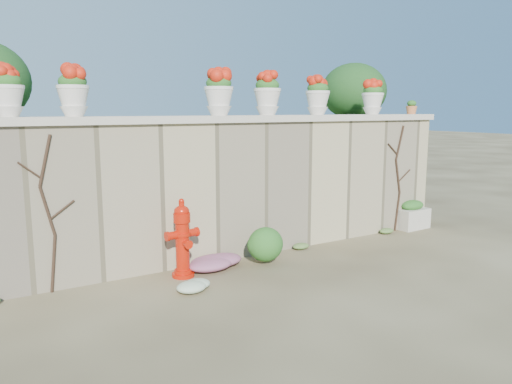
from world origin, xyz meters
TOP-DOWN VIEW (x-y plane):
  - ground at (0.00, 0.00)m, footprint 80.00×80.00m
  - stone_wall at (0.00, 1.80)m, footprint 8.00×0.40m
  - wall_cap at (0.00, 1.80)m, footprint 8.10×0.52m
  - raised_fill at (0.00, 5.00)m, footprint 9.00×6.00m
  - back_shrub_right at (3.40, 3.00)m, footprint 1.30×1.30m
  - vine_left at (-2.67, 1.58)m, footprint 0.60×0.04m
  - vine_right at (3.23, 1.58)m, footprint 0.60×0.04m
  - fire_hydrant at (-1.11, 1.27)m, footprint 0.45×0.32m
  - planter_box at (3.60, 1.55)m, footprint 0.65×0.40m
  - green_shrub at (0.14, 1.24)m, footprint 0.68×0.61m
  - magenta_clump at (-0.65, 1.34)m, footprint 0.84×0.56m
  - white_flowers at (-1.20, 0.71)m, footprint 0.48×0.38m
  - urn_pot_0 at (-2.99, 1.80)m, footprint 0.37×0.37m
  - urn_pot_1 at (-2.27, 1.80)m, footprint 0.39×0.39m
  - urn_pot_2 at (-0.27, 1.80)m, footprint 0.42×0.42m
  - urn_pot_3 at (0.55, 1.80)m, footprint 0.41×0.41m
  - urn_pot_4 at (1.52, 1.80)m, footprint 0.39×0.39m
  - urn_pot_5 at (2.74, 1.80)m, footprint 0.38×0.38m
  - terracotta_pot at (3.73, 1.80)m, footprint 0.20×0.20m

SIDE VIEW (x-z plane):
  - ground at x=0.00m, z-range 0.00..0.00m
  - white_flowers at x=-1.20m, z-range 0.00..0.17m
  - magenta_clump at x=-0.65m, z-range 0.00..0.22m
  - planter_box at x=3.60m, z-range -0.02..0.51m
  - green_shrub at x=0.14m, z-range 0.00..0.65m
  - fire_hydrant at x=-1.11m, z-range 0.00..1.04m
  - vine_left at x=-2.67m, z-range 0.04..1.94m
  - vine_right at x=3.23m, z-range 0.04..1.94m
  - stone_wall at x=0.00m, z-range 0.00..2.00m
  - raised_fill at x=0.00m, z-range 0.00..2.00m
  - wall_cap at x=0.00m, z-range 2.00..2.10m
  - terracotta_pot at x=3.73m, z-range 2.09..2.34m
  - urn_pot_0 at x=-2.99m, z-range 2.10..2.68m
  - urn_pot_5 at x=2.74m, z-range 2.10..2.69m
  - urn_pot_1 at x=-2.27m, z-range 2.10..2.70m
  - urn_pot_4 at x=1.52m, z-range 2.10..2.71m
  - urn_pot_3 at x=0.55m, z-range 2.10..2.74m
  - urn_pot_2 at x=-0.27m, z-range 2.10..2.75m
  - back_shrub_right at x=3.40m, z-range 2.00..3.10m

